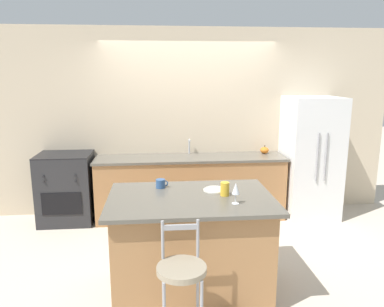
{
  "coord_description": "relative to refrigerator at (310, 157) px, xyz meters",
  "views": [
    {
      "loc": [
        -0.45,
        -4.81,
        2.06
      ],
      "look_at": [
        -0.07,
        -0.59,
        1.15
      ],
      "focal_mm": 35.0,
      "sensor_mm": 36.0,
      "label": 1
    }
  ],
  "objects": [
    {
      "name": "pumpkin_decoration",
      "position": [
        -0.63,
        0.18,
        0.08
      ],
      "size": [
        0.12,
        0.12,
        0.12
      ],
      "color": "orange",
      "rests_on": "back_counter"
    },
    {
      "name": "tumbler_cup",
      "position": [
        -1.58,
        -1.82,
        0.14
      ],
      "size": [
        0.08,
        0.08,
        0.13
      ],
      "color": "gold",
      "rests_on": "kitchen_island"
    },
    {
      "name": "ground_plane",
      "position": [
        -1.73,
        -0.28,
        -0.87
      ],
      "size": [
        18.0,
        18.0,
        0.0
      ],
      "primitive_type": "plane",
      "color": "beige"
    },
    {
      "name": "wine_glass",
      "position": [
        -1.53,
        -2.05,
        0.21
      ],
      "size": [
        0.07,
        0.07,
        0.19
      ],
      "color": "white",
      "rests_on": "kitchen_island"
    },
    {
      "name": "oven_range",
      "position": [
        -3.48,
        0.05,
        -0.38
      ],
      "size": [
        0.72,
        0.62,
        0.97
      ],
      "color": "#28282B",
      "rests_on": "ground_plane"
    },
    {
      "name": "sink_faucet",
      "position": [
        -1.73,
        0.26,
        0.17
      ],
      "size": [
        0.02,
        0.13,
        0.22
      ],
      "color": "#ADAFB5",
      "rests_on": "back_counter"
    },
    {
      "name": "bar_stool_near",
      "position": [
        -2.03,
        -2.6,
        -0.32
      ],
      "size": [
        0.37,
        0.37,
        0.99
      ],
      "color": "#99999E",
      "rests_on": "ground_plane"
    },
    {
      "name": "coffee_mug",
      "position": [
        -2.17,
        -1.53,
        0.12
      ],
      "size": [
        0.12,
        0.09,
        0.09
      ],
      "color": "#335689",
      "rests_on": "kitchen_island"
    },
    {
      "name": "kitchen_island",
      "position": [
        -1.9,
        -1.83,
        -0.39
      ],
      "size": [
        1.52,
        1.02,
        0.95
      ],
      "color": "#A87547",
      "rests_on": "ground_plane"
    },
    {
      "name": "wall_back",
      "position": [
        -1.73,
        0.38,
        0.48
      ],
      "size": [
        6.0,
        0.07,
        2.7
      ],
      "color": "beige",
      "rests_on": "ground_plane"
    },
    {
      "name": "dinner_plate",
      "position": [
        -1.65,
        -1.67,
        0.09
      ],
      "size": [
        0.23,
        0.23,
        0.02
      ],
      "color": "beige",
      "rests_on": "kitchen_island"
    },
    {
      "name": "refrigerator",
      "position": [
        0.0,
        0.0,
        0.0
      ],
      "size": [
        0.74,
        0.74,
        1.73
      ],
      "color": "white",
      "rests_on": "ground_plane"
    },
    {
      "name": "back_counter",
      "position": [
        -1.73,
        0.07,
        -0.42
      ],
      "size": [
        2.69,
        0.64,
        0.9
      ],
      "color": "#A87547",
      "rests_on": "ground_plane"
    }
  ]
}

